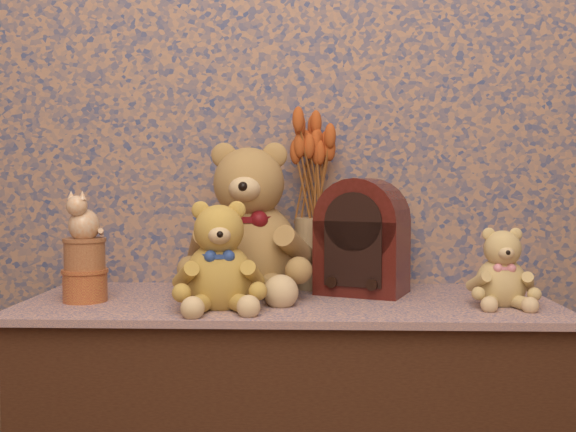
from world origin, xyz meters
The scene contains 10 objects.
display_shelf centered at (0.00, 1.21, 0.19)m, with size 1.48×0.60×0.38m, color navy.
teddy_large centered at (-0.12, 1.30, 0.62)m, with size 0.38×0.46×0.48m, color #A16B3E, non-canonical shape.
teddy_medium centered at (-0.18, 1.08, 0.53)m, with size 0.24×0.29×0.30m, color #AF7D31, non-canonical shape.
teddy_small centered at (0.58, 1.13, 0.50)m, with size 0.18×0.21×0.23m, color tan, non-canonical shape.
cathedral_radio centered at (0.22, 1.31, 0.55)m, with size 0.25×0.18×0.35m, color #3D110B, non-canonical shape.
ceramic_vase centered at (0.08, 1.41, 0.49)m, with size 0.13×0.13×0.22m, color tan.
dried_stalks centered at (0.08, 1.41, 0.81)m, with size 0.22×0.22×0.41m, color #B84C1D, non-canonical shape.
biscuit_tin_lower centered at (-0.57, 1.15, 0.43)m, with size 0.12×0.12×0.09m, color #C6843A.
biscuit_tin_upper centered at (-0.57, 1.15, 0.51)m, with size 0.11×0.11×0.09m, color tan.
cat_figurine centered at (-0.57, 1.15, 0.63)m, with size 0.10×0.11×0.14m, color silver, non-canonical shape.
Camera 1 is at (0.06, -0.63, 0.72)m, focal length 40.58 mm.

